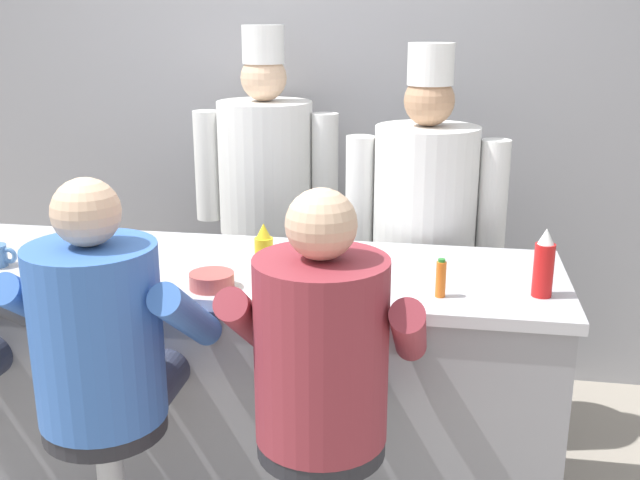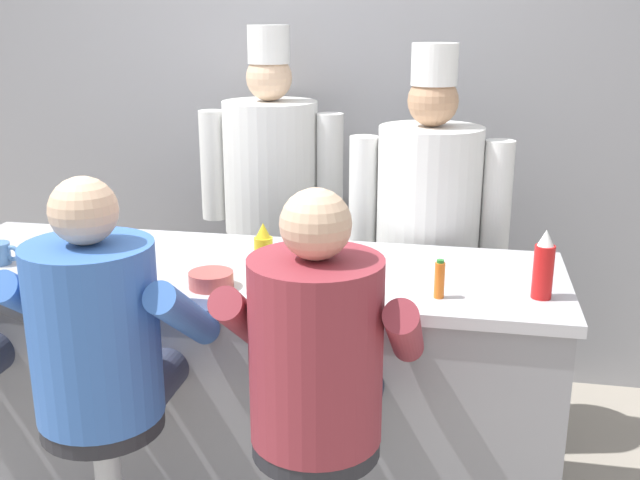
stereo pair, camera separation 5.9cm
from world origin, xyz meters
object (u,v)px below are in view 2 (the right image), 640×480
Objects in this scene: hot_sauce_bottle_orange at (439,280)px; cereal_bowl at (211,280)px; diner_seated_blue at (102,347)px; mustard_bottle_yellow at (264,254)px; ketchup_bottle_red at (544,266)px; cook_in_whites_far at (427,232)px; water_pitcher_clear at (311,252)px; cook_in_whites_near at (271,198)px; diner_seated_maroon at (318,366)px; breakfast_plate at (120,259)px.

hot_sauce_bottle_orange is 0.85× the size of cereal_bowl.
mustard_bottle_yellow is at bearing 51.64° from diner_seated_blue.
ketchup_bottle_red is 0.16× the size of diner_seated_blue.
cook_in_whites_far reaches higher than mustard_bottle_yellow.
cook_in_whites_near reaches higher than water_pitcher_clear.
mustard_bottle_yellow reaches higher than hot_sauce_bottle_orange.
hot_sauce_bottle_orange is at bearing -169.13° from ketchup_bottle_red.
cereal_bowl is (-0.76, -0.05, -0.04)m from hot_sauce_bottle_orange.
water_pitcher_clear is (-0.77, 0.03, -0.01)m from ketchup_bottle_red.
ketchup_bottle_red is 0.88m from cook_in_whites_far.
cook_in_whites_far is at bearing -23.61° from cook_in_whites_near.
diner_seated_blue is at bearing -136.85° from water_pitcher_clear.
hot_sauce_bottle_orange reaches higher than cereal_bowl.
water_pitcher_clear is 0.11× the size of cook_in_whites_near.
ketchup_bottle_red is at bearing 36.62° from diner_seated_maroon.
water_pitcher_clear is at bearing 103.71° from diner_seated_maroon.
mustard_bottle_yellow is (-0.93, -0.00, -0.01)m from ketchup_bottle_red.
cereal_bowl is at bearing -84.88° from cook_in_whites_near.
ketchup_bottle_red reaches higher than water_pitcher_clear.
cook_in_whites_far is (0.68, 0.88, -0.05)m from cereal_bowl.
breakfast_plate is at bearing 175.75° from water_pitcher_clear.
cook_in_whites_far reaches higher than diner_seated_maroon.
mustard_bottle_yellow is 0.16m from water_pitcher_clear.
diner_seated_maroon is at bearing -0.02° from diner_seated_blue.
hot_sauce_bottle_orange is at bearing -53.70° from cook_in_whites_near.
ketchup_bottle_red is 0.98× the size of breakfast_plate.
water_pitcher_clear is at bearing 9.98° from mustard_bottle_yellow.
diner_seated_maroon is at bearing -39.97° from cereal_bowl.
water_pitcher_clear is at bearing 168.61° from hot_sauce_bottle_orange.
ketchup_bottle_red is at bearing -1.96° from water_pitcher_clear.
cook_in_whites_near is at bearing 126.30° from hot_sauce_bottle_orange.
diner_seated_maroon is at bearing -33.03° from breakfast_plate.
breakfast_plate is at bearing 171.78° from mustard_bottle_yellow.
mustard_bottle_yellow is 0.58m from diner_seated_maroon.
water_pitcher_clear is (-0.44, 0.09, 0.04)m from hot_sauce_bottle_orange.
cook_in_whites_far reaches higher than cereal_bowl.
water_pitcher_clear is 1.34× the size of cereal_bowl.
diner_seated_blue is at bearing 179.98° from diner_seated_maroon.
breakfast_plate is (-1.50, 0.08, -0.09)m from ketchup_bottle_red.
hot_sauce_bottle_orange is 0.84m from cook_in_whites_far.
water_pitcher_clear is 0.87× the size of breakfast_plate.
cook_in_whites_near reaches higher than diner_seated_blue.
diner_seated_maroon reaches higher than hot_sauce_bottle_orange.
diner_seated_blue is (-0.98, -0.42, -0.13)m from hot_sauce_bottle_orange.
cereal_bowl is (-1.08, -0.11, -0.08)m from ketchup_bottle_red.
diner_seated_maroon is at bearing -127.39° from hot_sauce_bottle_orange.
breakfast_plate is at bearing -147.71° from cook_in_whites_far.
ketchup_bottle_red is 1.51m from breakfast_plate.
water_pitcher_clear is 0.35m from cereal_bowl.
hot_sauce_bottle_orange is 0.07× the size of cook_in_whites_far.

